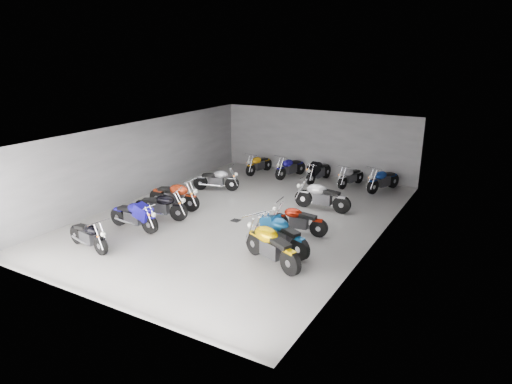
# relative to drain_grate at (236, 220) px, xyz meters

# --- Properties ---
(ground) EXTENTS (14.00, 14.00, 0.00)m
(ground) POSITION_rel_drain_grate_xyz_m (0.00, 0.50, -0.01)
(ground) COLOR gray
(ground) RESTS_ON ground
(wall_back) EXTENTS (10.00, 0.10, 3.20)m
(wall_back) POSITION_rel_drain_grate_xyz_m (0.00, 7.50, 1.59)
(wall_back) COLOR gray
(wall_back) RESTS_ON ground
(wall_left) EXTENTS (0.10, 14.00, 3.20)m
(wall_left) POSITION_rel_drain_grate_xyz_m (-5.00, 0.50, 1.59)
(wall_left) COLOR gray
(wall_left) RESTS_ON ground
(wall_right) EXTENTS (0.10, 14.00, 3.20)m
(wall_right) POSITION_rel_drain_grate_xyz_m (5.00, 0.50, 1.59)
(wall_right) COLOR gray
(wall_right) RESTS_ON ground
(ceiling) EXTENTS (10.00, 14.00, 0.04)m
(ceiling) POSITION_rel_drain_grate_xyz_m (0.00, 0.50, 3.21)
(ceiling) COLOR black
(ceiling) RESTS_ON wall_back
(drain_grate) EXTENTS (0.32, 0.32, 0.01)m
(drain_grate) POSITION_rel_drain_grate_xyz_m (0.00, 0.00, 0.00)
(drain_grate) COLOR black
(drain_grate) RESTS_ON ground
(motorcycle_left_a) EXTENTS (1.96, 0.51, 0.87)m
(motorcycle_left_a) POSITION_rel_drain_grate_xyz_m (-2.66, -4.40, 0.47)
(motorcycle_left_a) COLOR black
(motorcycle_left_a) RESTS_ON ground
(motorcycle_left_b) EXTENTS (2.15, 0.42, 0.94)m
(motorcycle_left_b) POSITION_rel_drain_grate_xyz_m (-2.59, -2.47, 0.51)
(motorcycle_left_b) COLOR black
(motorcycle_left_b) RESTS_ON ground
(motorcycle_left_c) EXTENTS (2.10, 0.76, 0.95)m
(motorcycle_left_c) POSITION_rel_drain_grate_xyz_m (-2.48, -1.25, 0.51)
(motorcycle_left_c) COLOR black
(motorcycle_left_c) RESTS_ON ground
(motorcycle_left_d) EXTENTS (2.27, 0.49, 1.00)m
(motorcycle_left_d) POSITION_rel_drain_grate_xyz_m (-2.78, -0.08, 0.54)
(motorcycle_left_d) COLOR black
(motorcycle_left_d) RESTS_ON ground
(motorcycle_left_f) EXTENTS (1.96, 0.92, 0.91)m
(motorcycle_left_f) POSITION_rel_drain_grate_xyz_m (-2.74, 2.77, 0.49)
(motorcycle_left_f) COLOR black
(motorcycle_left_f) RESTS_ON ground
(motorcycle_right_b) EXTENTS (2.27, 1.10, 1.06)m
(motorcycle_right_b) POSITION_rel_drain_grate_xyz_m (2.78, -2.46, 0.57)
(motorcycle_right_b) COLOR black
(motorcycle_right_b) RESTS_ON ground
(motorcycle_right_c) EXTENTS (2.21, 0.94, 1.01)m
(motorcycle_right_c) POSITION_rel_drain_grate_xyz_m (2.62, -1.51, 0.55)
(motorcycle_right_c) COLOR black
(motorcycle_right_c) RESTS_ON ground
(motorcycle_right_d) EXTENTS (2.02, 0.45, 0.89)m
(motorcycle_right_d) POSITION_rel_drain_grate_xyz_m (2.50, 0.04, 0.48)
(motorcycle_right_d) COLOR black
(motorcycle_right_d) RESTS_ON ground
(motorcycle_right_f) EXTENTS (2.28, 0.45, 1.00)m
(motorcycle_right_f) POSITION_rel_drain_grate_xyz_m (2.28, 2.66, 0.54)
(motorcycle_right_f) COLOR black
(motorcycle_right_f) RESTS_ON ground
(motorcycle_back_b) EXTENTS (0.47, 2.01, 0.88)m
(motorcycle_back_b) POSITION_rel_drain_grate_xyz_m (-2.54, 6.21, 0.48)
(motorcycle_back_b) COLOR black
(motorcycle_back_b) RESTS_ON ground
(motorcycle_back_c) EXTENTS (0.68, 2.07, 0.92)m
(motorcycle_back_c) POSITION_rel_drain_grate_xyz_m (-0.84, 6.34, 0.50)
(motorcycle_back_c) COLOR black
(motorcycle_back_c) RESTS_ON ground
(motorcycle_back_d) EXTENTS (0.49, 2.13, 0.94)m
(motorcycle_back_d) POSITION_rel_drain_grate_xyz_m (0.64, 6.33, 0.50)
(motorcycle_back_d) COLOR black
(motorcycle_back_d) RESTS_ON ground
(motorcycle_back_e) EXTENTS (0.62, 1.90, 0.85)m
(motorcycle_back_e) POSITION_rel_drain_grate_xyz_m (2.22, 6.33, 0.46)
(motorcycle_back_e) COLOR black
(motorcycle_back_e) RESTS_ON ground
(motorcycle_back_f) EXTENTS (0.91, 2.02, 0.93)m
(motorcycle_back_f) POSITION_rel_drain_grate_xyz_m (3.70, 6.35, 0.50)
(motorcycle_back_f) COLOR black
(motorcycle_back_f) RESTS_ON ground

